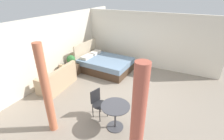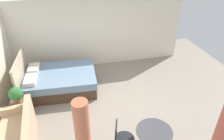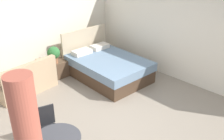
{
  "view_description": "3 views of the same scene",
  "coord_description": "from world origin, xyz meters",
  "px_view_note": "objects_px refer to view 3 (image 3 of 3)",
  "views": [
    {
      "loc": [
        -4.69,
        -1.8,
        3.35
      ],
      "look_at": [
        -0.32,
        0.38,
        0.97
      ],
      "focal_mm": 26.5,
      "sensor_mm": 36.0,
      "label": 1
    },
    {
      "loc": [
        -4.35,
        1.12,
        3.94
      ],
      "look_at": [
        0.24,
        0.07,
        1.12
      ],
      "focal_mm": 33.3,
      "sensor_mm": 36.0,
      "label": 2
    },
    {
      "loc": [
        -3.24,
        -3.19,
        3.38
      ],
      "look_at": [
        0.11,
        0.18,
        1.09
      ],
      "focal_mm": 41.21,
      "sensor_mm": 36.0,
      "label": 3
    }
  ],
  "objects_px": {
    "couch": "(26,81)",
    "cafe_chair_near_window": "(47,124)",
    "potted_plant": "(54,54)",
    "bed": "(107,67)",
    "nightstand": "(58,69)"
  },
  "relations": [
    {
      "from": "bed",
      "to": "potted_plant",
      "type": "distance_m",
      "value": 1.51
    },
    {
      "from": "potted_plant",
      "to": "bed",
      "type": "bearing_deg",
      "value": -42.25
    },
    {
      "from": "bed",
      "to": "nightstand",
      "type": "relative_size",
      "value": 4.2
    },
    {
      "from": "nightstand",
      "to": "potted_plant",
      "type": "relative_size",
      "value": 1.14
    },
    {
      "from": "couch",
      "to": "cafe_chair_near_window",
      "type": "distance_m",
      "value": 2.28
    },
    {
      "from": "bed",
      "to": "couch",
      "type": "height_order",
      "value": "bed"
    },
    {
      "from": "couch",
      "to": "potted_plant",
      "type": "xyz_separation_m",
      "value": [
        0.96,
        0.12,
        0.45
      ]
    },
    {
      "from": "potted_plant",
      "to": "cafe_chair_near_window",
      "type": "height_order",
      "value": "potted_plant"
    },
    {
      "from": "potted_plant",
      "to": "nightstand",
      "type": "bearing_deg",
      "value": 12.39
    },
    {
      "from": "couch",
      "to": "cafe_chair_near_window",
      "type": "xyz_separation_m",
      "value": [
        -0.69,
        -2.16,
        0.21
      ]
    },
    {
      "from": "couch",
      "to": "potted_plant",
      "type": "bearing_deg",
      "value": 6.89
    },
    {
      "from": "bed",
      "to": "couch",
      "type": "relative_size",
      "value": 1.47
    },
    {
      "from": "bed",
      "to": "cafe_chair_near_window",
      "type": "relative_size",
      "value": 2.73
    },
    {
      "from": "cafe_chair_near_window",
      "to": "bed",
      "type": "bearing_deg",
      "value": 25.46
    },
    {
      "from": "couch",
      "to": "cafe_chair_near_window",
      "type": "relative_size",
      "value": 1.86
    }
  ]
}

